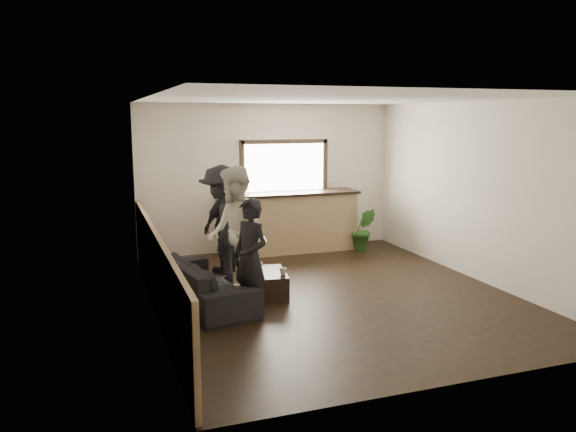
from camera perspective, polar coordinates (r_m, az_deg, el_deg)
name	(u,v)px	position (r m, az deg, el deg)	size (l,w,h in m)	color
ground	(330,294)	(8.32, 4.28, -7.87)	(5.00, 6.00, 0.01)	black
room_shell	(282,197)	(7.73, -0.60, 1.96)	(5.01, 6.01, 2.80)	silver
bar_counter	(288,218)	(10.71, 0.05, -0.25)	(2.70, 0.68, 2.13)	#A17F57
sofa	(204,282)	(7.90, -8.53, -6.67)	(2.05, 0.80, 0.60)	black
coffee_table	(270,283)	(8.18, -1.86, -6.85)	(0.44, 0.80, 0.35)	black
cup_a	(259,265)	(8.33, -3.00, -4.95)	(0.12, 0.12, 0.09)	silver
cup_b	(283,271)	(7.96, -0.51, -5.64)	(0.10, 0.10, 0.10)	silver
potted_plant	(363,230)	(10.91, 7.68, -1.37)	(0.45, 0.37, 0.83)	#2D6623
person_a	(250,258)	(7.24, -3.85, -4.26)	(0.58, 0.67, 1.54)	black
person_b	(235,234)	(7.87, -5.43, -1.79)	(0.77, 0.96, 1.89)	silver
person_c	(223,226)	(8.57, -6.67, -0.99)	(0.91, 1.31, 1.85)	black
person_d	(226,226)	(9.28, -6.32, -1.02)	(0.98, 0.80, 1.57)	black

